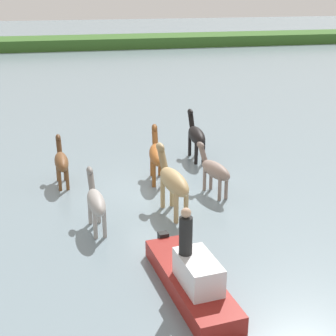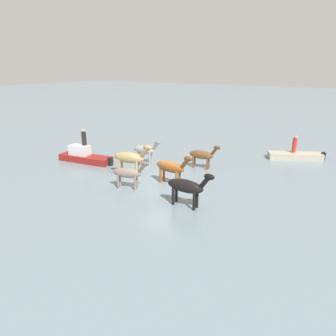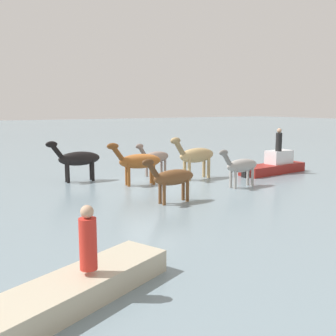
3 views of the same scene
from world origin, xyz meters
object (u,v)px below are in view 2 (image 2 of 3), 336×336
at_px(horse_dark_mare, 145,150).
at_px(boat_skiff_near, 85,157).
at_px(horse_dun_straggler, 171,167).
at_px(horse_mid_herd, 187,186).
at_px(boat_motor_center, 295,157).
at_px(person_spotter_bow, 84,138).
at_px(person_boatman_standing, 295,144).
at_px(horse_rear_stallion, 128,173).
at_px(horse_lead, 130,158).
at_px(horse_pinto_flank, 202,155).

bearing_deg(horse_dark_mare, boat_skiff_near, -157.54).
height_order(horse_dun_straggler, horse_mid_herd, horse_mid_herd).
height_order(boat_motor_center, person_spotter_bow, person_spotter_bow).
bearing_deg(person_boatman_standing, horse_dun_straggler, -30.38).
xyz_separation_m(horse_dun_straggler, person_spotter_bow, (-0.84, -7.66, 0.66)).
relative_size(horse_dark_mare, boat_skiff_near, 0.51).
bearing_deg(horse_dark_mare, horse_rear_stallion, -71.12).
distance_m(horse_rear_stallion, boat_skiff_near, 6.31).
distance_m(horse_dun_straggler, horse_rear_stallion, 2.49).
distance_m(boat_skiff_near, person_spotter_bow, 1.43).
relative_size(horse_lead, boat_skiff_near, 0.63).
bearing_deg(boat_skiff_near, person_boatman_standing, -153.43).
distance_m(horse_lead, boat_skiff_near, 4.68).
bearing_deg(horse_dun_straggler, horse_mid_herd, -38.49).
bearing_deg(horse_lead, horse_dun_straggler, -9.03).
distance_m(horse_mid_herd, boat_motor_center, 11.71).
height_order(horse_rear_stallion, person_spotter_bow, person_spotter_bow).
bearing_deg(person_boatman_standing, horse_rear_stallion, -33.18).
bearing_deg(horse_pinto_flank, horse_lead, -136.72).
height_order(horse_pinto_flank, boat_motor_center, horse_pinto_flank).
xyz_separation_m(horse_rear_stallion, boat_skiff_near, (-2.40, -5.81, -0.62)).
bearing_deg(boat_skiff_near, horse_rear_stallion, 150.96).
distance_m(horse_rear_stallion, person_spotter_bow, 6.49).
xyz_separation_m(horse_mid_herd, horse_lead, (-2.20, -5.10, 0.08)).
relative_size(horse_pinto_flank, horse_lead, 0.81).
xyz_separation_m(horse_mid_herd, person_spotter_bow, (-2.98, -9.76, 0.65)).
distance_m(boat_skiff_near, boat_motor_center, 15.51).
xyz_separation_m(horse_pinto_flank, horse_mid_herd, (5.72, 1.74, 0.14)).
xyz_separation_m(horse_dun_straggler, person_boatman_standing, (-9.05, 5.31, 0.05)).
bearing_deg(horse_dun_straggler, horse_rear_stallion, -127.87).
bearing_deg(horse_dark_mare, horse_pinto_flank, 9.00).
bearing_deg(horse_rear_stallion, horse_dun_straggler, 30.11).
xyz_separation_m(boat_motor_center, person_spotter_bow, (8.19, -13.14, 1.56)).
relative_size(horse_dark_mare, boat_motor_center, 0.56).
relative_size(horse_dun_straggler, horse_pinto_flank, 1.15).
bearing_deg(person_spotter_bow, boat_motor_center, 121.93).
xyz_separation_m(horse_mid_herd, boat_motor_center, (-11.17, 3.39, -0.91)).
bearing_deg(person_spotter_bow, person_boatman_standing, 122.35).
xyz_separation_m(boat_skiff_near, person_spotter_bow, (-0.19, -0.10, 1.41)).
distance_m(horse_rear_stallion, horse_dark_mare, 4.77).
bearing_deg(horse_mid_herd, person_boatman_standing, 75.67).
height_order(horse_rear_stallion, boat_motor_center, horse_rear_stallion).
bearing_deg(horse_rear_stallion, boat_skiff_near, 142.72).
distance_m(horse_dun_straggler, horse_pinto_flank, 3.60).
xyz_separation_m(horse_dun_straggler, horse_pinto_flank, (-3.58, 0.35, -0.13)).
relative_size(horse_dark_mare, person_boatman_standing, 1.85).
distance_m(horse_rear_stallion, horse_mid_herd, 3.88).
height_order(person_spotter_bow, person_boatman_standing, person_spotter_bow).
bearing_deg(horse_rear_stallion, person_spotter_bow, 141.49).
bearing_deg(horse_dark_mare, horse_dun_straggler, -40.18).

